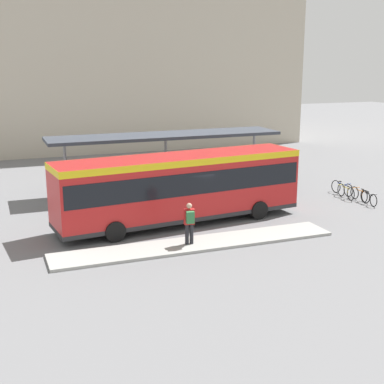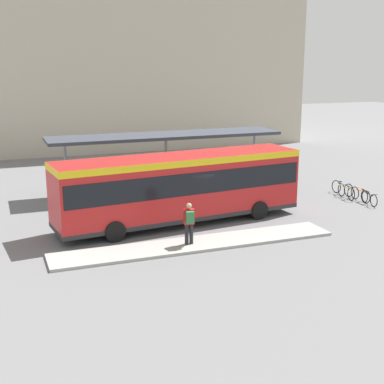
{
  "view_description": "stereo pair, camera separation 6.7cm",
  "coord_description": "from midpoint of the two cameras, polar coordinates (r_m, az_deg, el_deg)",
  "views": [
    {
      "loc": [
        -8.18,
        -22.92,
        7.5
      ],
      "look_at": [
        0.59,
        0.0,
        1.46
      ],
      "focal_mm": 50.0,
      "sensor_mm": 36.0,
      "label": 1
    },
    {
      "loc": [
        -8.12,
        -22.94,
        7.5
      ],
      "look_at": [
        0.59,
        0.0,
        1.46
      ],
      "focal_mm": 50.0,
      "sensor_mm": 36.0,
      "label": 2
    }
  ],
  "objects": [
    {
      "name": "station_building",
      "position": [
        52.3,
        -7.39,
        15.31
      ],
      "size": [
        29.88,
        14.97,
        17.91
      ],
      "color": "#BCB29E",
      "rests_on": "ground_plane"
    },
    {
      "name": "pedestrian_waiting",
      "position": [
        21.89,
        -0.36,
        -3.11
      ],
      "size": [
        0.46,
        0.49,
        1.75
      ],
      "rotation": [
        0.0,
        0.0,
        1.42
      ],
      "color": "#232328",
      "rests_on": "curb_island"
    },
    {
      "name": "bicycle_orange",
      "position": [
        30.73,
        17.43,
        -0.25
      ],
      "size": [
        0.48,
        1.67,
        0.72
      ],
      "rotation": [
        0.0,
        0.0,
        1.56
      ],
      "color": "black",
      "rests_on": "ground_plane"
    },
    {
      "name": "station_shelter",
      "position": [
        31.14,
        -2.91,
        5.93
      ],
      "size": [
        13.59,
        2.85,
        3.38
      ],
      "color": "#383D47",
      "rests_on": "ground_plane"
    },
    {
      "name": "ground_plane",
      "position": [
        25.46,
        -1.32,
        -3.31
      ],
      "size": [
        120.0,
        120.0,
        0.0
      ],
      "primitive_type": "plane",
      "color": "slate"
    },
    {
      "name": "bicycle_blue",
      "position": [
        31.89,
        15.65,
        0.41
      ],
      "size": [
        0.48,
        1.75,
        0.76
      ],
      "rotation": [
        0.0,
        0.0,
        -1.45
      ],
      "color": "black",
      "rests_on": "ground_plane"
    },
    {
      "name": "bicycle_yellow",
      "position": [
        31.11,
        16.03,
        0.04
      ],
      "size": [
        0.48,
        1.74,
        0.75
      ],
      "rotation": [
        0.0,
        0.0,
        1.48
      ],
      "color": "black",
      "rests_on": "ground_plane"
    },
    {
      "name": "bicycle_black",
      "position": [
        30.12,
        18.27,
        -0.62
      ],
      "size": [
        0.48,
        1.6,
        0.69
      ],
      "rotation": [
        0.0,
        0.0,
        -1.7
      ],
      "color": "black",
      "rests_on": "ground_plane"
    },
    {
      "name": "curb_island",
      "position": [
        22.39,
        0.39,
        -5.58
      ],
      "size": [
        12.13,
        1.8,
        0.12
      ],
      "color": "#9E9E99",
      "rests_on": "ground_plane"
    },
    {
      "name": "potted_planter_near_shelter",
      "position": [
        28.62,
        -5.7,
        0.15
      ],
      "size": [
        0.99,
        0.99,
        1.48
      ],
      "color": "slate",
      "rests_on": "ground_plane"
    },
    {
      "name": "city_bus",
      "position": [
        24.98,
        -1.32,
        0.85
      ],
      "size": [
        12.03,
        3.76,
        3.24
      ],
      "rotation": [
        0.0,
        0.0,
        0.11
      ],
      "color": "red",
      "rests_on": "ground_plane"
    }
  ]
}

